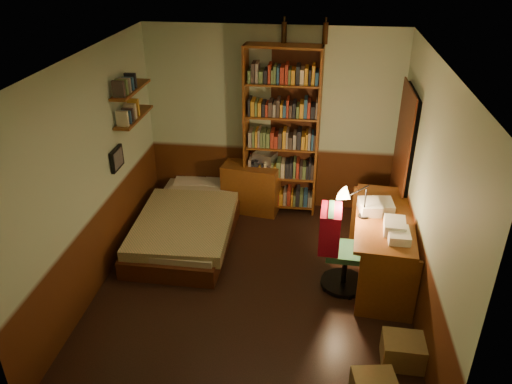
# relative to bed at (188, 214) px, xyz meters

# --- Properties ---
(floor) EXTENTS (3.50, 4.00, 0.02)m
(floor) POSITION_rel_bed_xyz_m (1.00, -0.97, -0.33)
(floor) COLOR black
(floor) RESTS_ON ground
(ceiling) EXTENTS (3.50, 4.00, 0.02)m
(ceiling) POSITION_rel_bed_xyz_m (1.00, -0.97, 2.29)
(ceiling) COLOR silver
(ceiling) RESTS_ON wall_back
(wall_back) EXTENTS (3.50, 0.02, 2.60)m
(wall_back) POSITION_rel_bed_xyz_m (1.00, 1.04, 0.98)
(wall_back) COLOR #A0B391
(wall_back) RESTS_ON ground
(wall_left) EXTENTS (0.02, 4.00, 2.60)m
(wall_left) POSITION_rel_bed_xyz_m (-0.76, -0.97, 0.98)
(wall_left) COLOR #A0B391
(wall_left) RESTS_ON ground
(wall_right) EXTENTS (0.02, 4.00, 2.60)m
(wall_right) POSITION_rel_bed_xyz_m (2.76, -0.97, 0.98)
(wall_right) COLOR #A0B391
(wall_right) RESTS_ON ground
(wall_front) EXTENTS (3.50, 0.02, 2.60)m
(wall_front) POSITION_rel_bed_xyz_m (1.00, -2.98, 0.98)
(wall_front) COLOR #A0B391
(wall_front) RESTS_ON ground
(doorway) EXTENTS (0.06, 0.90, 2.00)m
(doorway) POSITION_rel_bed_xyz_m (2.72, 0.33, 0.68)
(doorway) COLOR black
(doorway) RESTS_ON ground
(door_trim) EXTENTS (0.02, 0.98, 2.08)m
(door_trim) POSITION_rel_bed_xyz_m (2.69, 0.33, 0.68)
(door_trim) COLOR #3F1B0C
(door_trim) RESTS_ON ground
(bed) EXTENTS (1.18, 2.16, 0.64)m
(bed) POSITION_rel_bed_xyz_m (0.00, 0.00, 0.00)
(bed) COLOR #859258
(bed) RESTS_ON ground
(dresser) EXTENTS (0.85, 0.52, 0.71)m
(dresser) POSITION_rel_bed_xyz_m (0.74, 0.79, 0.04)
(dresser) COLOR brown
(dresser) RESTS_ON ground
(mini_stereo) EXTENTS (0.36, 0.32, 0.16)m
(mini_stereo) POSITION_rel_bed_xyz_m (0.92, 0.92, 0.47)
(mini_stereo) COLOR #B2B2B7
(mini_stereo) RESTS_ON dresser
(bookshelf) EXTENTS (1.04, 0.39, 2.38)m
(bookshelf) POSITION_rel_bed_xyz_m (1.15, 0.88, 0.87)
(bookshelf) COLOR brown
(bookshelf) RESTS_ON ground
(bottle_left) EXTENTS (0.09, 0.09, 0.26)m
(bottle_left) POSITION_rel_bed_xyz_m (1.14, 0.99, 2.19)
(bottle_left) COLOR black
(bottle_left) RESTS_ON bookshelf
(bottle_right) EXTENTS (0.07, 0.07, 0.27)m
(bottle_right) POSITION_rel_bed_xyz_m (1.66, 0.99, 2.19)
(bottle_right) COLOR black
(bottle_right) RESTS_ON bookshelf
(desk) EXTENTS (0.76, 1.58, 0.82)m
(desk) POSITION_rel_bed_xyz_m (2.44, -0.60, 0.09)
(desk) COLOR brown
(desk) RESTS_ON ground
(paper_stack) EXTENTS (0.26, 0.33, 0.12)m
(paper_stack) POSITION_rel_bed_xyz_m (2.28, -0.51, 0.57)
(paper_stack) COLOR silver
(paper_stack) RESTS_ON desk
(desk_lamp) EXTENTS (0.22, 0.22, 0.68)m
(desk_lamp) POSITION_rel_bed_xyz_m (2.20, -0.64, 0.84)
(desk_lamp) COLOR black
(desk_lamp) RESTS_ON desk
(office_chair) EXTENTS (0.49, 0.44, 0.94)m
(office_chair) POSITION_rel_bed_xyz_m (2.04, -0.83, 0.15)
(office_chair) COLOR #2B613E
(office_chair) RESTS_ON ground
(red_jacket) EXTENTS (0.24, 0.42, 0.48)m
(red_jacket) POSITION_rel_bed_xyz_m (1.84, -0.92, 0.87)
(red_jacket) COLOR #B20F2A
(red_jacket) RESTS_ON office_chair
(wall_shelf_lower) EXTENTS (0.20, 0.90, 0.03)m
(wall_shelf_lower) POSITION_rel_bed_xyz_m (-0.64, 0.13, 1.28)
(wall_shelf_lower) COLOR brown
(wall_shelf_lower) RESTS_ON wall_left
(wall_shelf_upper) EXTENTS (0.20, 0.90, 0.03)m
(wall_shelf_upper) POSITION_rel_bed_xyz_m (-0.64, 0.13, 1.63)
(wall_shelf_upper) COLOR brown
(wall_shelf_upper) RESTS_ON wall_left
(framed_picture) EXTENTS (0.04, 0.32, 0.26)m
(framed_picture) POSITION_rel_bed_xyz_m (-0.72, -0.37, 0.93)
(framed_picture) COLOR black
(framed_picture) RESTS_ON wall_left
(cardboard_box_b) EXTENTS (0.40, 0.33, 0.28)m
(cardboard_box_b) POSITION_rel_bed_xyz_m (2.56, -1.93, -0.18)
(cardboard_box_b) COLOR olive
(cardboard_box_b) RESTS_ON ground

